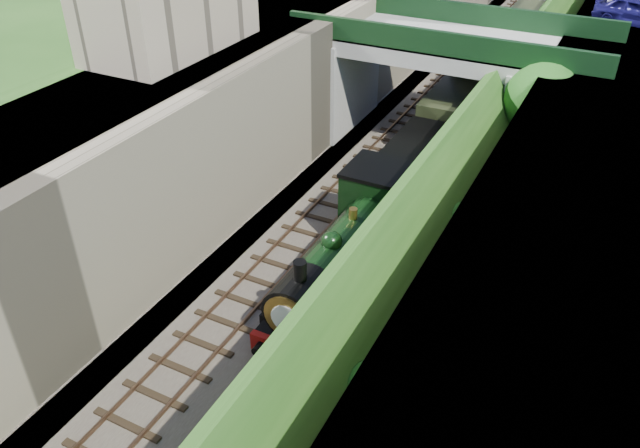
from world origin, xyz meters
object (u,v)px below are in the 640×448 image
Objects in this scene: car_blue at (637,12)px; locomotive at (350,251)px; road_bridge at (457,78)px; tree at (545,104)px; tender at (415,174)px.

car_blue is 22.14m from locomotive.
car_blue reaches higher than road_bridge.
road_bridge is 2.42× the size of tree.
locomotive is at bearing -112.99° from tree.
car_blue is at bearing 38.96° from road_bridge.
road_bridge is at bearing 92.19° from tender.
car_blue is 0.43× the size of locomotive.
tender is at bearing -87.81° from road_bridge.
car_blue reaches higher than tender.
road_bridge reaches higher than tree.
tender is at bearing 168.75° from car_blue.
road_bridge is 14.24m from locomotive.
tender is (-7.38, -12.88, -5.37)m from car_blue.
tree is at bearing -30.75° from road_bridge.
tree is at bearing -177.73° from car_blue.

